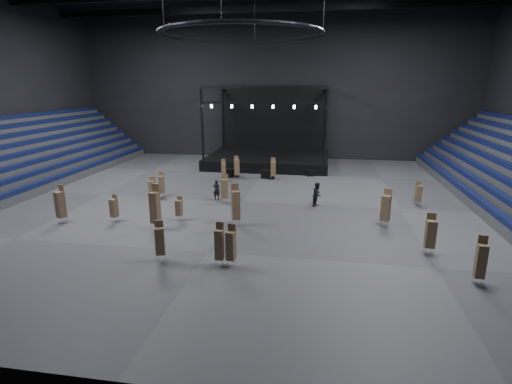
% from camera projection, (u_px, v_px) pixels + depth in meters
% --- Properties ---
extents(floor, '(50.00, 50.00, 0.00)m').
position_uv_depth(floor, '(243.00, 201.00, 33.00)').
color(floor, '#4A4B4D').
rests_on(floor, ground).
extents(wall_back, '(50.00, 0.20, 18.00)m').
position_uv_depth(wall_back, '(274.00, 87.00, 50.63)').
color(wall_back, black).
rests_on(wall_back, ground).
extents(wall_front, '(50.00, 0.20, 18.00)m').
position_uv_depth(wall_front, '(87.00, 99.00, 10.64)').
color(wall_front, black).
rests_on(wall_front, ground).
extents(stage, '(14.00, 10.00, 9.20)m').
position_uv_depth(stage, '(269.00, 152.00, 48.08)').
color(stage, black).
rests_on(stage, floor).
extents(truss_ring, '(12.30, 12.30, 5.15)m').
position_uv_depth(truss_ring, '(241.00, 34.00, 29.59)').
color(truss_ring, black).
rests_on(truss_ring, ceiling).
extents(flight_case_left, '(1.50, 1.08, 0.90)m').
position_uv_depth(flight_case_left, '(233.00, 173.00, 41.51)').
color(flight_case_left, black).
rests_on(flight_case_left, floor).
extents(flight_case_mid, '(1.40, 0.97, 0.85)m').
position_uv_depth(flight_case_mid, '(268.00, 174.00, 40.92)').
color(flight_case_mid, black).
rests_on(flight_case_mid, floor).
extents(flight_case_right, '(1.15, 0.85, 0.69)m').
position_uv_depth(flight_case_right, '(312.00, 173.00, 42.06)').
color(flight_case_right, black).
rests_on(flight_case_right, floor).
extents(chair_stack_0, '(0.62, 0.62, 3.07)m').
position_uv_depth(chair_stack_0, '(155.00, 207.00, 26.30)').
color(chair_stack_0, silver).
rests_on(chair_stack_0, floor).
extents(chair_stack_1, '(0.52, 0.52, 2.20)m').
position_uv_depth(chair_stack_1, '(161.00, 184.00, 33.98)').
color(chair_stack_1, silver).
rests_on(chair_stack_1, floor).
extents(chair_stack_2, '(0.72, 0.72, 2.62)m').
position_uv_depth(chair_stack_2, '(386.00, 207.00, 26.82)').
color(chair_stack_2, silver).
rests_on(chair_stack_2, floor).
extents(chair_stack_3, '(0.53, 0.53, 2.21)m').
position_uv_depth(chair_stack_3, '(224.00, 170.00, 39.53)').
color(chair_stack_3, silver).
rests_on(chair_stack_3, floor).
extents(chair_stack_4, '(0.49, 0.49, 2.46)m').
position_uv_depth(chair_stack_4, '(481.00, 260.00, 19.05)').
color(chair_stack_4, silver).
rests_on(chair_stack_4, floor).
extents(chair_stack_5, '(0.71, 0.71, 2.72)m').
position_uv_depth(chair_stack_5, '(60.00, 204.00, 27.47)').
color(chair_stack_5, silver).
rests_on(chair_stack_5, floor).
extents(chair_stack_6, '(0.44, 0.44, 2.39)m').
position_uv_depth(chair_stack_6, '(219.00, 244.00, 21.08)').
color(chair_stack_6, silver).
rests_on(chair_stack_6, floor).
extents(chair_stack_7, '(0.70, 0.70, 2.91)m').
position_uv_depth(chair_stack_7, '(236.00, 204.00, 27.08)').
color(chair_stack_7, silver).
rests_on(chair_stack_7, floor).
extents(chair_stack_8, '(0.63, 0.63, 2.33)m').
position_uv_depth(chair_stack_8, '(237.00, 167.00, 40.65)').
color(chair_stack_8, silver).
rests_on(chair_stack_8, floor).
extents(chair_stack_9, '(0.54, 0.54, 2.40)m').
position_uv_depth(chair_stack_9, '(431.00, 233.00, 22.44)').
color(chair_stack_9, silver).
rests_on(chair_stack_9, floor).
extents(chair_stack_10, '(0.50, 0.50, 2.03)m').
position_uv_depth(chair_stack_10, '(152.00, 188.00, 32.82)').
color(chair_stack_10, silver).
rests_on(chair_stack_10, floor).
extents(chair_stack_11, '(0.46, 0.46, 1.72)m').
position_uv_depth(chair_stack_11, '(179.00, 207.00, 28.24)').
color(chair_stack_11, silver).
rests_on(chair_stack_11, floor).
extents(chair_stack_12, '(0.51, 0.51, 1.95)m').
position_uv_depth(chair_stack_12, '(418.00, 193.00, 31.64)').
color(chair_stack_12, silver).
rests_on(chair_stack_12, floor).
extents(chair_stack_13, '(0.63, 0.63, 2.28)m').
position_uv_depth(chair_stack_13, '(160.00, 240.00, 21.61)').
color(chair_stack_13, silver).
rests_on(chair_stack_13, floor).
extents(chair_stack_14, '(0.53, 0.53, 2.37)m').
position_uv_depth(chair_stack_14, '(225.00, 188.00, 32.23)').
color(chair_stack_14, silver).
rests_on(chair_stack_14, floor).
extents(chair_stack_15, '(0.56, 0.56, 2.27)m').
position_uv_depth(chair_stack_15, '(273.00, 168.00, 40.07)').
color(chair_stack_15, silver).
rests_on(chair_stack_15, floor).
extents(chair_stack_16, '(0.51, 0.51, 2.32)m').
position_uv_depth(chair_stack_16, '(231.00, 245.00, 20.99)').
color(chair_stack_16, silver).
rests_on(chair_stack_16, floor).
extents(chair_stack_17, '(0.54, 0.54, 1.95)m').
position_uv_depth(chair_stack_17, '(114.00, 208.00, 27.87)').
color(chair_stack_17, silver).
rests_on(chair_stack_17, floor).
extents(man_center, '(0.63, 0.43, 1.69)m').
position_uv_depth(man_center, '(217.00, 190.00, 33.28)').
color(man_center, black).
rests_on(man_center, floor).
extents(crew_member, '(1.03, 1.14, 1.92)m').
position_uv_depth(crew_member, '(317.00, 194.00, 31.51)').
color(crew_member, black).
rests_on(crew_member, floor).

